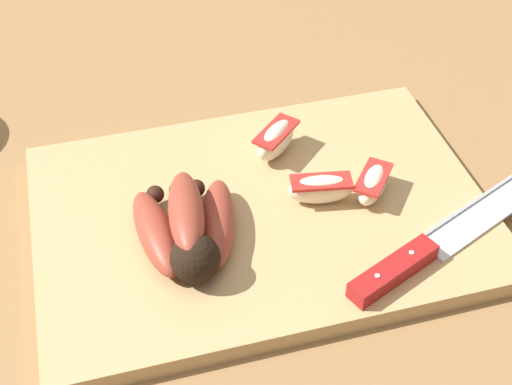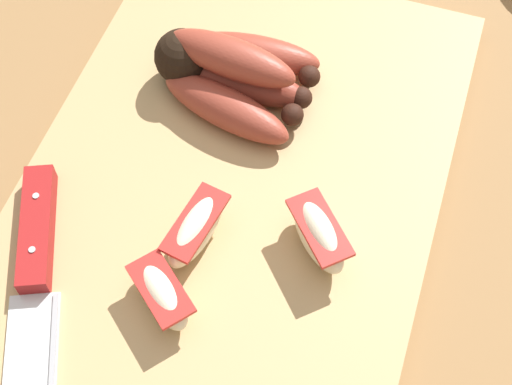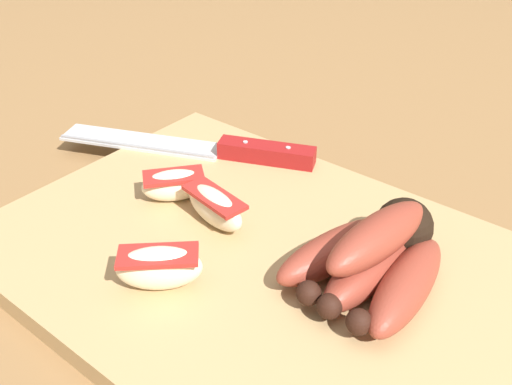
{
  "view_description": "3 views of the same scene",
  "coord_description": "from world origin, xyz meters",
  "px_view_note": "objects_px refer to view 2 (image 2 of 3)",
  "views": [
    {
      "loc": [
        0.12,
        0.52,
        0.54
      ],
      "look_at": [
        -0.01,
        0.02,
        0.04
      ],
      "focal_mm": 50.68,
      "sensor_mm": 36.0,
      "label": 1
    },
    {
      "loc": [
        -0.32,
        -0.1,
        0.52
      ],
      "look_at": [
        -0.04,
        -0.01,
        0.04
      ],
      "focal_mm": 53.3,
      "sensor_mm": 36.0,
      "label": 2
    },
    {
      "loc": [
        0.2,
        -0.28,
        0.32
      ],
      "look_at": [
        -0.05,
        0.04,
        0.06
      ],
      "focal_mm": 40.66,
      "sensor_mm": 36.0,
      "label": 3
    }
  ],
  "objects_px": {
    "banana_bunch": "(230,73)",
    "apple_wedge_near": "(196,229)",
    "apple_wedge_far": "(162,294)",
    "apple_wedge_middle": "(319,235)",
    "chefs_knife": "(35,290)"
  },
  "relations": [
    {
      "from": "banana_bunch",
      "to": "apple_wedge_near",
      "type": "bearing_deg",
      "value": -170.5
    },
    {
      "from": "apple_wedge_near",
      "to": "apple_wedge_far",
      "type": "bearing_deg",
      "value": 174.73
    },
    {
      "from": "apple_wedge_middle",
      "to": "apple_wedge_near",
      "type": "bearing_deg",
      "value": 104.58
    },
    {
      "from": "banana_bunch",
      "to": "apple_wedge_middle",
      "type": "xyz_separation_m",
      "value": [
        -0.12,
        -0.11,
        -0.0
      ]
    },
    {
      "from": "chefs_knife",
      "to": "apple_wedge_middle",
      "type": "distance_m",
      "value": 0.21
    },
    {
      "from": "banana_bunch",
      "to": "chefs_knife",
      "type": "bearing_deg",
      "value": 162.09
    },
    {
      "from": "apple_wedge_near",
      "to": "apple_wedge_middle",
      "type": "bearing_deg",
      "value": -75.42
    },
    {
      "from": "apple_wedge_near",
      "to": "apple_wedge_far",
      "type": "xyz_separation_m",
      "value": [
        -0.05,
        0.01,
        -0.0
      ]
    },
    {
      "from": "apple_wedge_near",
      "to": "apple_wedge_far",
      "type": "relative_size",
      "value": 1.14
    },
    {
      "from": "chefs_knife",
      "to": "apple_wedge_far",
      "type": "bearing_deg",
      "value": -76.3
    },
    {
      "from": "apple_wedge_near",
      "to": "apple_wedge_middle",
      "type": "relative_size",
      "value": 1.1
    },
    {
      "from": "chefs_knife",
      "to": "apple_wedge_near",
      "type": "xyz_separation_m",
      "value": [
        0.08,
        -0.09,
        0.01
      ]
    },
    {
      "from": "banana_bunch",
      "to": "chefs_knife",
      "type": "distance_m",
      "value": 0.23
    },
    {
      "from": "chefs_knife",
      "to": "apple_wedge_far",
      "type": "xyz_separation_m",
      "value": [
        0.02,
        -0.09,
        0.01
      ]
    },
    {
      "from": "apple_wedge_far",
      "to": "chefs_knife",
      "type": "bearing_deg",
      "value": 103.7
    }
  ]
}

